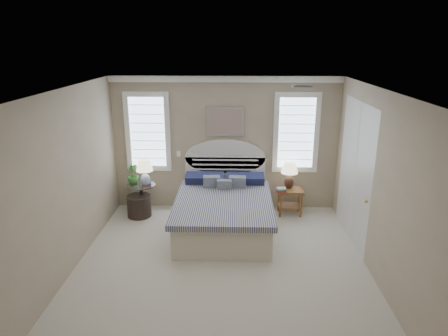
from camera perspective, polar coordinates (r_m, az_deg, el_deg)
floor at (r=6.25m, az=-0.45°, el=-14.51°), size 4.50×5.00×0.01m
ceiling at (r=5.33m, az=-0.52°, el=10.92°), size 4.50×5.00×0.01m
wall_back at (r=8.03m, az=0.19°, el=3.41°), size 4.50×0.02×2.70m
wall_left at (r=6.15m, az=-21.94°, el=-2.40°), size 0.02×5.00×2.70m
wall_right at (r=6.00m, az=21.56°, el=-2.85°), size 0.02×5.00×2.70m
crown_molding at (r=7.78m, az=0.20°, el=12.59°), size 4.50×0.08×0.12m
hvac_vent at (r=6.20m, az=11.16°, el=11.36°), size 0.30×0.20×0.02m
switch_plate at (r=8.15m, az=-6.51°, el=2.05°), size 0.08×0.01×0.12m
window_left at (r=8.14m, az=-10.82°, el=5.10°), size 0.90×0.06×1.60m
window_right at (r=8.04m, az=10.25°, el=4.98°), size 0.90×0.06×1.60m
painting at (r=7.89m, az=0.19°, el=6.65°), size 0.74×0.04×0.58m
closet_door at (r=7.12m, az=18.15°, el=-0.63°), size 0.02×1.80×2.40m
bed at (r=7.36m, az=-0.03°, el=-5.90°), size 1.72×2.28×1.47m
side_table_left at (r=8.12m, az=-11.65°, el=-3.97°), size 0.56×0.56×0.63m
nightstand_right at (r=8.07m, az=9.41°, el=-3.97°), size 0.50×0.40×0.53m
floor_pot at (r=8.11m, az=-12.03°, el=-5.31°), size 0.58×0.58×0.43m
lamp_left at (r=7.86m, az=-11.28°, el=-0.26°), size 0.38×0.38×0.53m
lamp_right at (r=7.99m, az=9.33°, el=-0.57°), size 0.42×0.42×0.54m
potted_plant at (r=8.01m, az=-12.90°, el=-0.97°), size 0.28×0.28×0.40m
books_left at (r=7.94m, az=-11.03°, el=-2.34°), size 0.22×0.19×0.05m
books_right at (r=7.84m, az=8.17°, el=-3.13°), size 0.20×0.15×0.08m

